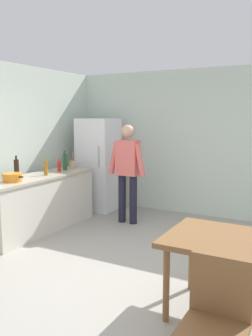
{
  "coord_description": "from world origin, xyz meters",
  "views": [
    {
      "loc": [
        1.93,
        -3.45,
        1.83
      ],
      "look_at": [
        -0.65,
        1.25,
        1.06
      ],
      "focal_mm": 38.12,
      "sensor_mm": 36.0,
      "label": 1
    }
  ],
  "objects_px": {
    "chair": "(216,317)",
    "bottle_oil_amber": "(46,168)",
    "dining_table": "(245,249)",
    "bottle_wine_dark": "(16,168)",
    "cooking_pot": "(12,177)",
    "bottle_wine_green": "(65,162)",
    "bottle_sauce_red": "(59,166)",
    "utensil_jar": "(72,164)",
    "person": "(128,167)",
    "refrigerator": "(99,164)"
  },
  "relations": [
    {
      "from": "person",
      "to": "cooking_pot",
      "type": "distance_m",
      "value": 1.92
    },
    {
      "from": "person",
      "to": "utensil_jar",
      "type": "xyz_separation_m",
      "value": [
        -1.06,
        -0.14,
        0.0
      ]
    },
    {
      "from": "cooking_pot",
      "to": "bottle_wine_dark",
      "type": "xyz_separation_m",
      "value": [
        -0.2,
        0.28,
        0.09
      ]
    },
    {
      "from": "utensil_jar",
      "to": "bottle_sauce_red",
      "type": "height_order",
      "value": "utensil_jar"
    },
    {
      "from": "cooking_pot",
      "to": "bottle_wine_green",
      "type": "xyz_separation_m",
      "value": [
        -0.05,
        1.27,
        0.09
      ]
    },
    {
      "from": "bottle_oil_amber",
      "to": "bottle_wine_dark",
      "type": "bearing_deg",
      "value": -122.38
    },
    {
      "from": "cooking_pot",
      "to": "bottle_wine_dark",
      "type": "relative_size",
      "value": 1.18
    },
    {
      "from": "bottle_oil_amber",
      "to": "bottle_sauce_red",
      "type": "height_order",
      "value": "bottle_oil_amber"
    },
    {
      "from": "dining_table",
      "to": "bottle_wine_green",
      "type": "height_order",
      "value": "bottle_wine_green"
    },
    {
      "from": "person",
      "to": "dining_table",
      "type": "xyz_separation_m",
      "value": [
        2.35,
        -2.15,
        -0.31
      ]
    },
    {
      "from": "bottle_wine_green",
      "to": "bottle_sauce_red",
      "type": "distance_m",
      "value": 0.24
    },
    {
      "from": "person",
      "to": "bottle_wine_green",
      "type": "xyz_separation_m",
      "value": [
        -1.07,
        -0.35,
        0.07
      ]
    },
    {
      "from": "person",
      "to": "dining_table",
      "type": "distance_m",
      "value": 3.2
    },
    {
      "from": "bottle_oil_amber",
      "to": "bottle_wine_dark",
      "type": "distance_m",
      "value": 0.46
    },
    {
      "from": "refrigerator",
      "to": "bottle_wine_dark",
      "type": "relative_size",
      "value": 5.29
    },
    {
      "from": "dining_table",
      "to": "bottle_wine_dark",
      "type": "bearing_deg",
      "value": 167.36
    },
    {
      "from": "refrigerator",
      "to": "bottle_oil_amber",
      "type": "height_order",
      "value": "refrigerator"
    },
    {
      "from": "bottle_sauce_red",
      "to": "cooking_pot",
      "type": "bearing_deg",
      "value": -90.32
    },
    {
      "from": "refrigerator",
      "to": "bottle_wine_green",
      "type": "xyz_separation_m",
      "value": [
        -0.12,
        -0.91,
        0.15
      ]
    },
    {
      "from": "bottle_wine_dark",
      "to": "dining_table",
      "type": "bearing_deg",
      "value": -12.64
    },
    {
      "from": "person",
      "to": "bottle_sauce_red",
      "type": "bearing_deg",
      "value": -150.35
    },
    {
      "from": "bottle_wine_green",
      "to": "bottle_sauce_red",
      "type": "height_order",
      "value": "bottle_wine_green"
    },
    {
      "from": "chair",
      "to": "bottle_oil_amber",
      "type": "bearing_deg",
      "value": 147.18
    },
    {
      "from": "dining_table",
      "to": "chair",
      "type": "xyz_separation_m",
      "value": [
        -0.0,
        -0.97,
        -0.14
      ]
    },
    {
      "from": "refrigerator",
      "to": "utensil_jar",
      "type": "distance_m",
      "value": 0.71
    },
    {
      "from": "person",
      "to": "dining_table",
      "type": "bearing_deg",
      "value": -42.41
    },
    {
      "from": "refrigerator",
      "to": "utensil_jar",
      "type": "xyz_separation_m",
      "value": [
        -0.11,
        -0.7,
        0.08
      ]
    },
    {
      "from": "bottle_oil_amber",
      "to": "bottle_sauce_red",
      "type": "bearing_deg",
      "value": 96.14
    },
    {
      "from": "cooking_pot",
      "to": "bottle_oil_amber",
      "type": "xyz_separation_m",
      "value": [
        0.05,
        0.66,
        0.06
      ]
    },
    {
      "from": "dining_table",
      "to": "chair",
      "type": "relative_size",
      "value": 1.54
    },
    {
      "from": "cooking_pot",
      "to": "utensil_jar",
      "type": "bearing_deg",
      "value": 91.65
    },
    {
      "from": "bottle_sauce_red",
      "to": "bottle_wine_green",
      "type": "bearing_deg",
      "value": 103.38
    },
    {
      "from": "cooking_pot",
      "to": "chair",
      "type": "bearing_deg",
      "value": -23.89
    },
    {
      "from": "person",
      "to": "bottle_sauce_red",
      "type": "xyz_separation_m",
      "value": [
        -1.01,
        -0.58,
        0.02
      ]
    },
    {
      "from": "bottle_wine_green",
      "to": "bottle_wine_dark",
      "type": "distance_m",
      "value": 1.01
    },
    {
      "from": "cooking_pot",
      "to": "bottle_wine_green",
      "type": "relative_size",
      "value": 1.18
    },
    {
      "from": "chair",
      "to": "bottle_oil_amber",
      "type": "distance_m",
      "value": 3.99
    },
    {
      "from": "person",
      "to": "bottle_wine_green",
      "type": "height_order",
      "value": "person"
    },
    {
      "from": "person",
      "to": "bottle_wine_green",
      "type": "distance_m",
      "value": 1.13
    },
    {
      "from": "bottle_wine_dark",
      "to": "utensil_jar",
      "type": "bearing_deg",
      "value": 82.63
    },
    {
      "from": "bottle_wine_green",
      "to": "bottle_oil_amber",
      "type": "bearing_deg",
      "value": -81.15
    },
    {
      "from": "dining_table",
      "to": "bottle_wine_dark",
      "type": "relative_size",
      "value": 4.12
    },
    {
      "from": "person",
      "to": "chair",
      "type": "relative_size",
      "value": 1.87
    },
    {
      "from": "dining_table",
      "to": "cooking_pot",
      "type": "height_order",
      "value": "cooking_pot"
    },
    {
      "from": "bottle_sauce_red",
      "to": "utensil_jar",
      "type": "bearing_deg",
      "value": 96.36
    },
    {
      "from": "person",
      "to": "cooking_pot",
      "type": "relative_size",
      "value": 4.25
    },
    {
      "from": "utensil_jar",
      "to": "bottle_wine_green",
      "type": "xyz_separation_m",
      "value": [
        -0.0,
        -0.21,
        0.07
      ]
    },
    {
      "from": "bottle_wine_green",
      "to": "utensil_jar",
      "type": "bearing_deg",
      "value": 88.64
    },
    {
      "from": "dining_table",
      "to": "bottle_oil_amber",
      "type": "height_order",
      "value": "bottle_oil_amber"
    },
    {
      "from": "bottle_wine_green",
      "to": "bottle_wine_dark",
      "type": "relative_size",
      "value": 1.0
    }
  ]
}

